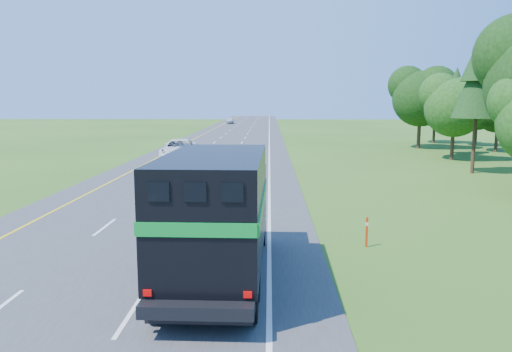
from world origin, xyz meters
name	(u,v)px	position (x,y,z in m)	size (l,w,h in m)	color
road	(216,155)	(0.00, 50.00, 0.02)	(15.00, 260.00, 0.04)	#38383A
lane_markings	(216,155)	(0.00, 50.00, 0.04)	(11.15, 260.00, 0.01)	yellow
horse_truck	(218,212)	(3.88, 13.72, 2.19)	(3.04, 9.15, 4.03)	black
white_suv	(179,150)	(-3.04, 45.49, 1.01)	(3.22, 6.98, 1.94)	silver
far_car	(230,121)	(-4.02, 120.01, 0.78)	(1.75, 4.34, 1.48)	silver
delineator	(367,231)	(9.26, 17.37, 0.63)	(0.10, 0.05, 1.18)	red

